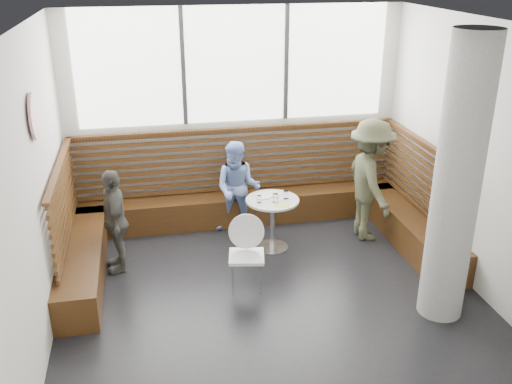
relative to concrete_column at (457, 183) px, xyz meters
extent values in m
cube|color=silver|center=(-1.85, 0.60, 0.00)|extent=(5.00, 5.00, 3.20)
cube|color=black|center=(-1.85, 0.60, -1.60)|extent=(5.00, 5.00, 0.01)
cube|color=white|center=(-1.85, 0.60, 1.60)|extent=(5.00, 5.00, 0.01)
cube|color=white|center=(-1.85, 3.08, 0.77)|extent=(4.50, 0.02, 1.65)
cube|color=#3F3F42|center=(-2.60, 3.06, 0.77)|extent=(0.06, 0.04, 1.65)
cube|color=#3F3F42|center=(-1.10, 3.06, 0.77)|extent=(0.06, 0.04, 1.65)
cube|color=#3B230E|center=(-1.85, 2.85, -1.38)|extent=(5.00, 0.50, 0.45)
cube|color=#3B230E|center=(-4.10, 1.85, -1.38)|extent=(0.50, 2.50, 0.45)
cube|color=#3B230E|center=(0.40, 1.85, -1.38)|extent=(0.50, 2.50, 0.45)
cube|color=#402510|center=(-1.85, 3.02, -0.65)|extent=(4.88, 0.08, 0.98)
cube|color=#402510|center=(-4.27, 1.85, -0.65)|extent=(0.08, 2.38, 0.98)
cube|color=#402510|center=(0.57, 1.85, -0.65)|extent=(0.08, 2.38, 0.98)
cylinder|color=gray|center=(0.00, 0.00, 0.00)|extent=(0.50, 0.50, 3.20)
cylinder|color=white|center=(-4.31, 1.00, 0.70)|extent=(0.03, 0.50, 0.50)
cylinder|color=silver|center=(-1.56, 1.88, -1.59)|extent=(0.46, 0.46, 0.03)
cylinder|color=silver|center=(-1.56, 1.88, -1.22)|extent=(0.07, 0.07, 0.72)
cylinder|color=#B7B7BA|center=(-1.56, 1.88, -0.86)|extent=(0.73, 0.73, 0.03)
cube|color=white|center=(-2.11, 0.91, -1.15)|extent=(0.42, 0.40, 0.04)
cylinder|color=white|center=(-2.11, 1.09, -0.90)|extent=(0.44, 0.10, 0.44)
cylinder|color=silver|center=(-2.28, 0.76, -1.38)|extent=(0.02, 0.02, 0.43)
cylinder|color=silver|center=(-1.94, 0.76, -1.38)|extent=(0.02, 0.02, 0.43)
cylinder|color=silver|center=(-2.28, 1.06, -1.38)|extent=(0.02, 0.02, 0.43)
cylinder|color=silver|center=(-1.94, 1.06, -1.38)|extent=(0.02, 0.02, 0.43)
imported|color=#484B32|center=(-0.12, 1.97, -0.71)|extent=(0.67, 1.15, 1.77)
imported|color=#7F9DDD|center=(-1.93, 2.51, -0.90)|extent=(0.81, 0.72, 1.39)
imported|color=#4F4E48|center=(-3.66, 1.75, -0.91)|extent=(0.40, 0.84, 1.39)
cylinder|color=white|center=(-1.67, 1.98, -0.84)|extent=(0.22, 0.22, 0.02)
cylinder|color=white|center=(-1.52, 2.04, -0.84)|extent=(0.22, 0.22, 0.02)
cylinder|color=white|center=(-1.76, 1.81, -0.80)|extent=(0.06, 0.06, 0.10)
cylinder|color=white|center=(-1.55, 1.78, -0.79)|extent=(0.08, 0.08, 0.12)
cylinder|color=white|center=(-1.38, 1.87, -0.79)|extent=(0.07, 0.07, 0.11)
cube|color=#A5C64C|center=(-1.48, 1.68, -0.84)|extent=(0.25, 0.22, 0.00)
camera|label=1|loc=(-3.21, -5.07, 2.24)|focal=40.00mm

